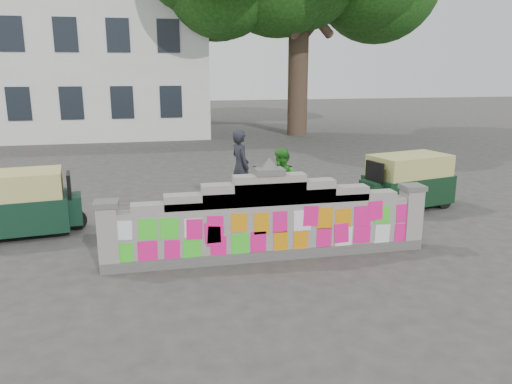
{
  "coord_description": "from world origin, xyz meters",
  "views": [
    {
      "loc": [
        -2.21,
        -9.01,
        3.64
      ],
      "look_at": [
        -0.04,
        1.0,
        1.1
      ],
      "focal_mm": 35.0,
      "sensor_mm": 36.0,
      "label": 1
    }
  ],
  "objects_px": {
    "pedestrian": "(281,184)",
    "rickshaw_left": "(17,203)",
    "cyclist_bike": "(241,191)",
    "rickshaw_right": "(407,181)",
    "cyclist_rider": "(240,176)"
  },
  "relations": [
    {
      "from": "pedestrian",
      "to": "rickshaw_left",
      "type": "height_order",
      "value": "pedestrian"
    },
    {
      "from": "cyclist_bike",
      "to": "rickshaw_right",
      "type": "relative_size",
      "value": 0.8
    },
    {
      "from": "cyclist_bike",
      "to": "pedestrian",
      "type": "distance_m",
      "value": 1.19
    },
    {
      "from": "pedestrian",
      "to": "rickshaw_right",
      "type": "xyz_separation_m",
      "value": [
        3.5,
        0.18,
        -0.13
      ]
    },
    {
      "from": "cyclist_bike",
      "to": "pedestrian",
      "type": "bearing_deg",
      "value": -143.98
    },
    {
      "from": "cyclist_rider",
      "to": "rickshaw_left",
      "type": "xyz_separation_m",
      "value": [
        -5.17,
        -0.81,
        -0.2
      ]
    },
    {
      "from": "pedestrian",
      "to": "rickshaw_left",
      "type": "relative_size",
      "value": 0.65
    },
    {
      "from": "rickshaw_right",
      "to": "cyclist_bike",
      "type": "bearing_deg",
      "value": -20.31
    },
    {
      "from": "cyclist_rider",
      "to": "rickshaw_right",
      "type": "height_order",
      "value": "cyclist_rider"
    },
    {
      "from": "cyclist_bike",
      "to": "rickshaw_left",
      "type": "xyz_separation_m",
      "value": [
        -5.17,
        -0.81,
        0.19
      ]
    },
    {
      "from": "cyclist_bike",
      "to": "rickshaw_right",
      "type": "bearing_deg",
      "value": -112.11
    },
    {
      "from": "cyclist_bike",
      "to": "rickshaw_left",
      "type": "relative_size",
      "value": 0.79
    },
    {
      "from": "pedestrian",
      "to": "rickshaw_left",
      "type": "xyz_separation_m",
      "value": [
        -6.06,
        -0.09,
        -0.12
      ]
    },
    {
      "from": "cyclist_bike",
      "to": "pedestrian",
      "type": "height_order",
      "value": "pedestrian"
    },
    {
      "from": "cyclist_rider",
      "to": "rickshaw_right",
      "type": "relative_size",
      "value": 0.71
    }
  ]
}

